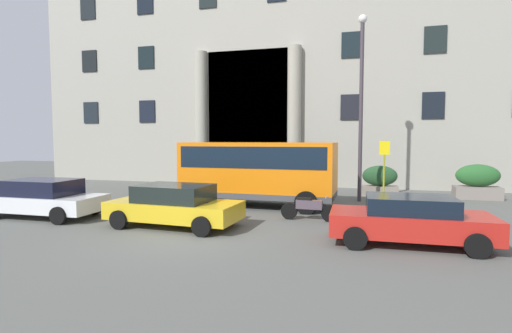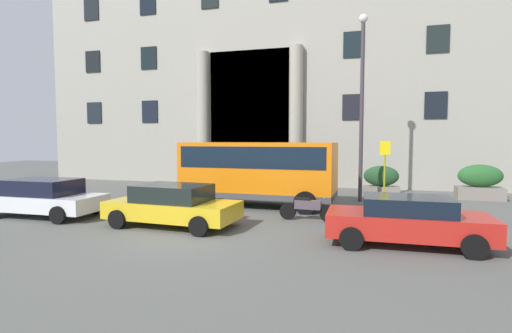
% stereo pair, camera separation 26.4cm
% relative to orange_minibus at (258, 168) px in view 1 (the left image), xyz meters
% --- Properties ---
extents(ground_plane, '(80.00, 64.00, 0.12)m').
position_rel_orange_minibus_xyz_m(ground_plane, '(-0.82, -5.50, -1.72)').
color(ground_plane, '#585A55').
extents(office_building_facade, '(33.68, 9.67, 21.87)m').
position_rel_orange_minibus_xyz_m(office_building_facade, '(-0.82, 11.98, 9.27)').
color(office_building_facade, '#9F9C8F').
rests_on(office_building_facade, ground_plane).
extents(orange_minibus, '(6.66, 2.81, 2.77)m').
position_rel_orange_minibus_xyz_m(orange_minibus, '(0.00, 0.00, 0.00)').
color(orange_minibus, orange).
rests_on(orange_minibus, ground_plane).
extents(bus_stop_sign, '(0.44, 0.08, 2.84)m').
position_rel_orange_minibus_xyz_m(bus_stop_sign, '(5.28, 1.64, 0.09)').
color(bus_stop_sign, '#999D20').
rests_on(bus_stop_sign, ground_plane).
extents(hedge_planter_entrance_right, '(1.82, 0.85, 1.56)m').
position_rel_orange_minibus_xyz_m(hedge_planter_entrance_right, '(5.26, 4.65, -0.90)').
color(hedge_planter_entrance_right, gray).
rests_on(hedge_planter_entrance_right, ground_plane).
extents(hedge_planter_far_east, '(2.07, 0.96, 1.70)m').
position_rel_orange_minibus_xyz_m(hedge_planter_far_east, '(9.81, 4.72, -0.84)').
color(hedge_planter_far_east, gray).
rests_on(hedge_planter_far_east, ground_plane).
extents(hedge_planter_east, '(1.94, 0.97, 1.53)m').
position_rel_orange_minibus_xyz_m(hedge_planter_east, '(0.30, 5.33, -0.92)').
color(hedge_planter_east, slate).
rests_on(hedge_planter_east, ground_plane).
extents(parked_sedan_second, '(4.48, 2.32, 1.40)m').
position_rel_orange_minibus_xyz_m(parked_sedan_second, '(-1.71, -4.51, -0.94)').
color(parked_sedan_second, gold).
rests_on(parked_sedan_second, ground_plane).
extents(parked_sedan_far, '(4.54, 2.11, 1.41)m').
position_rel_orange_minibus_xyz_m(parked_sedan_far, '(-7.19, -4.38, -0.93)').
color(parked_sedan_far, white).
rests_on(parked_sedan_far, ground_plane).
extents(parked_estate_mid, '(4.28, 2.03, 1.35)m').
position_rel_orange_minibus_xyz_m(parked_estate_mid, '(5.59, -4.87, -0.96)').
color(parked_estate_mid, red).
rests_on(parked_estate_mid, ground_plane).
extents(motorcycle_far_end, '(2.07, 0.55, 0.89)m').
position_rel_orange_minibus_xyz_m(motorcycle_far_end, '(2.48, -2.43, -1.20)').
color(motorcycle_far_end, black).
rests_on(motorcycle_far_end, ground_plane).
extents(lamppost_plaza_centre, '(0.40, 0.40, 8.59)m').
position_rel_orange_minibus_xyz_m(lamppost_plaza_centre, '(4.25, 2.52, 3.28)').
color(lamppost_plaza_centre, '#3E363F').
rests_on(lamppost_plaza_centre, ground_plane).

